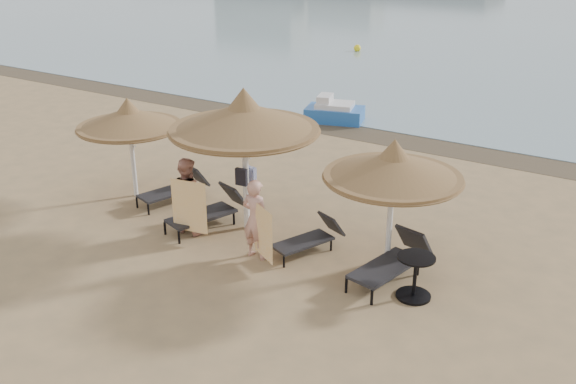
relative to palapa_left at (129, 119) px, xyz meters
name	(u,v)px	position (x,y,z in m)	size (l,w,h in m)	color
ground	(209,260)	(3.65, -1.67, -2.01)	(160.00, 160.00, 0.00)	#9C7B50
wet_sand_strip	(393,138)	(3.65, 7.73, -2.00)	(200.00, 1.60, 0.01)	#4D4130
palapa_left	(129,119)	(0.00, 0.00, 0.00)	(2.54, 2.54, 2.52)	silver
palapa_center	(244,118)	(3.44, -0.04, 0.55)	(3.24, 3.24, 3.21)	silver
palapa_right	(393,166)	(6.82, 0.03, 0.11)	(2.68, 2.68, 2.66)	silver
lounger_far_left	(177,187)	(1.10, 0.30, -1.65)	(1.08, 1.88, 0.80)	black
lounger_near_left	(211,210)	(2.69, -0.36, -1.62)	(1.18, 2.03, 0.86)	black
lounger_near_right	(311,237)	(5.21, -0.24, -1.68)	(1.10, 1.69, 0.72)	black
lounger_far_right	(394,259)	(7.11, -0.35, -1.61)	(1.05, 2.05, 0.88)	black
side_table	(415,278)	(7.71, -0.80, -1.62)	(0.69, 0.69, 0.83)	black
person_left	(187,189)	(2.43, -0.85, -1.01)	(0.92, 0.60, 2.00)	tan
person_right	(256,213)	(4.40, -1.06, -1.02)	(0.91, 0.59, 1.98)	tan
towel_left	(189,207)	(2.78, -1.20, -1.20)	(0.83, 0.16, 1.17)	orange
towel_right	(263,233)	(4.75, -1.31, -1.26)	(0.68, 0.40, 1.08)	orange
bag_patterned	(250,175)	(3.44, 0.14, -0.78)	(0.31, 0.15, 0.37)	white
bag_dark	(241,177)	(3.44, -0.20, -0.72)	(0.27, 0.11, 0.38)	black
pedal_boat	(334,112)	(1.12, 8.46, -1.67)	(2.18, 1.64, 0.90)	blue
buoy_left	(357,48)	(-3.97, 20.65, -1.82)	(0.38, 0.38, 0.38)	yellow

